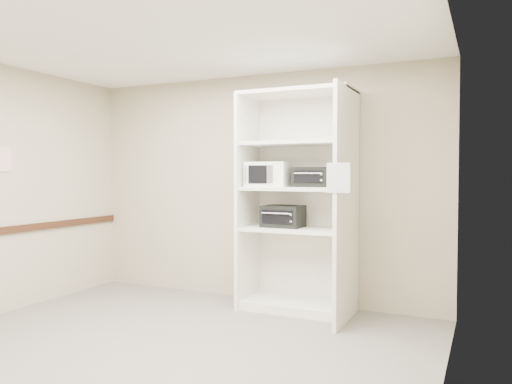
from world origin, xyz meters
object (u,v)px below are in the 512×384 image
at_px(shelving_unit, 301,209).
at_px(toaster_oven_lower, 283,216).
at_px(microwave, 269,174).
at_px(toaster_oven_upper, 311,177).

height_order(shelving_unit, toaster_oven_lower, shelving_unit).
xyz_separation_m(shelving_unit, microwave, (-0.37, -0.04, 0.38)).
bearing_deg(microwave, shelving_unit, 2.22).
xyz_separation_m(shelving_unit, toaster_oven_upper, (0.09, 0.05, 0.35)).
height_order(shelving_unit, microwave, shelving_unit).
xyz_separation_m(toaster_oven_upper, toaster_oven_lower, (-0.30, -0.06, -0.44)).
bearing_deg(shelving_unit, toaster_oven_upper, 28.13).
xyz_separation_m(microwave, toaster_oven_lower, (0.16, 0.03, -0.47)).
relative_size(microwave, toaster_oven_upper, 1.21).
relative_size(shelving_unit, toaster_oven_lower, 5.57).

